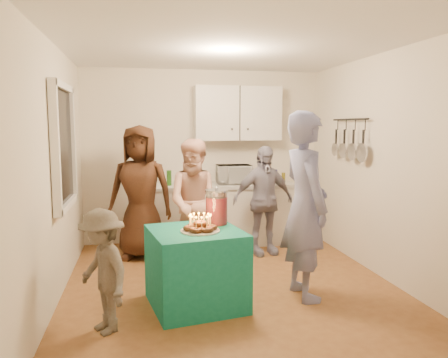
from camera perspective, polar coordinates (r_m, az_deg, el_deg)
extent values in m
plane|color=brown|center=(5.03, 0.78, -13.60)|extent=(4.00, 4.00, 0.00)
plane|color=white|center=(4.78, 0.84, 16.99)|extent=(4.00, 4.00, 0.00)
plane|color=silver|center=(6.70, -2.70, 2.95)|extent=(3.60, 3.60, 0.00)
plane|color=silver|center=(4.71, -21.17, 0.80)|extent=(4.00, 4.00, 0.00)
plane|color=silver|center=(5.40, 19.88, 1.58)|extent=(4.00, 4.00, 0.00)
cube|color=black|center=(4.98, -20.35, 4.03)|extent=(0.04, 1.00, 1.20)
cube|color=white|center=(6.55, -0.54, -4.81)|extent=(2.20, 0.58, 0.86)
cube|color=beige|center=(6.48, -0.54, -0.87)|extent=(2.24, 0.62, 0.05)
cube|color=white|center=(6.63, 1.79, 8.54)|extent=(1.30, 0.30, 0.80)
cube|color=black|center=(5.95, 15.87, 5.09)|extent=(0.12, 1.00, 0.60)
imported|color=white|center=(6.50, 1.31, 0.62)|extent=(0.51, 0.35, 0.28)
cube|color=#11735F|center=(4.38, -3.71, -11.49)|extent=(0.98, 0.98, 0.76)
cylinder|color=red|center=(4.48, -0.99, -3.80)|extent=(0.22, 0.22, 0.34)
imported|color=#787DAE|center=(4.54, 10.55, -3.42)|extent=(0.50, 0.73, 1.92)
imported|color=brown|center=(5.91, -10.85, -1.69)|extent=(0.99, 0.79, 1.78)
imported|color=#DE8774|center=(5.48, -3.53, -3.17)|extent=(0.89, 0.75, 1.61)
imported|color=#161036|center=(6.02, 5.14, -2.80)|extent=(0.92, 0.49, 1.50)
imported|color=#4E473E|center=(3.93, -15.58, -11.51)|extent=(0.69, 0.80, 1.08)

